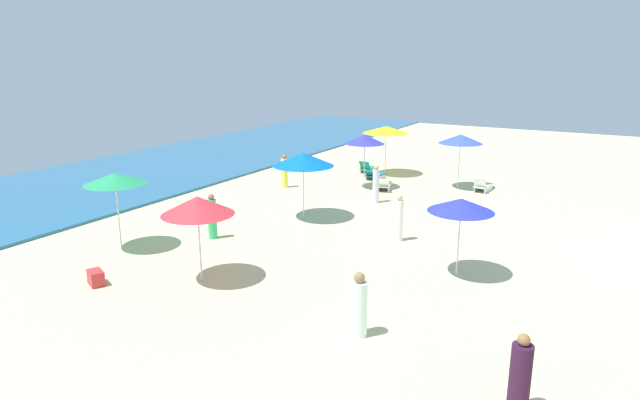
{
  "coord_description": "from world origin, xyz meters",
  "views": [
    {
      "loc": [
        -19.66,
        1.56,
        6.35
      ],
      "look_at": [
        -2.71,
        11.28,
        1.15
      ],
      "focal_mm": 31.09,
      "sensor_mm": 36.0,
      "label": 1
    }
  ],
  "objects": [
    {
      "name": "umbrella_4",
      "position": [
        -1.74,
        12.58,
        2.38
      ],
      "size": [
        2.38,
        2.38,
        2.64
      ],
      "color": "silver",
      "rests_on": "ground_plane"
    },
    {
      "name": "beachgoer_2",
      "position": [
        1.88,
        11.12,
        0.79
      ],
      "size": [
        0.4,
        0.4,
        1.67
      ],
      "rotation": [
        0.0,
        0.0,
        5.56
      ],
      "color": "silver",
      "rests_on": "ground_plane"
    },
    {
      "name": "umbrella_3",
      "position": [
        -7.78,
        16.05,
        2.4
      ],
      "size": [
        1.99,
        1.99,
        2.59
      ],
      "color": "silver",
      "rests_on": "ground_plane"
    },
    {
      "name": "beachgoer_4",
      "position": [
        -10.24,
        2.82,
        0.72
      ],
      "size": [
        0.43,
        0.43,
        1.56
      ],
      "rotation": [
        0.0,
        0.0,
        0.13
      ],
      "color": "#331531",
      "rests_on": "ground_plane"
    },
    {
      "name": "lounge_chair_6_1",
      "position": [
        7.44,
        14.06,
        0.25
      ],
      "size": [
        1.27,
        0.67,
        0.71
      ],
      "rotation": [
        0.0,
        0.0,
        1.52
      ],
      "color": "silver",
      "rests_on": "ground_plane"
    },
    {
      "name": "lounge_chair_1_0",
      "position": [
        6.23,
        7.55,
        0.28
      ],
      "size": [
        1.39,
        0.66,
        0.78
      ],
      "rotation": [
        0.0,
        0.0,
        1.5
      ],
      "color": "silver",
      "rests_on": "ground_plane"
    },
    {
      "name": "umbrella_0",
      "position": [
        4.05,
        12.71,
        2.39
      ],
      "size": [
        1.91,
        1.91,
        2.62
      ],
      "color": "silver",
      "rests_on": "ground_plane"
    },
    {
      "name": "umbrella_5",
      "position": [
        -4.47,
        5.64,
        2.15
      ],
      "size": [
        1.91,
        1.91,
        2.35
      ],
      "color": "silver",
      "rests_on": "ground_plane"
    },
    {
      "name": "beachgoer_1",
      "position": [
        -9.14,
        6.57,
        0.72
      ],
      "size": [
        0.51,
        0.51,
        1.57
      ],
      "rotation": [
        0.0,
        0.0,
        5.94
      ],
      "color": "white",
      "rests_on": "ground_plane"
    },
    {
      "name": "cooler_box_0",
      "position": [
        -10.22,
        14.27,
        0.21
      ],
      "size": [
        0.56,
        0.67,
        0.43
      ],
      "primitive_type": "cube",
      "rotation": [
        0.0,
        0.0,
        1.15
      ],
      "color": "red",
      "rests_on": "ground_plane"
    },
    {
      "name": "beachgoer_3",
      "position": [
        -2.38,
        8.32,
        0.79
      ],
      "size": [
        0.36,
        0.36,
        1.66
      ],
      "rotation": [
        0.0,
        0.0,
        3.41
      ],
      "color": "white",
      "rests_on": "ground_plane"
    },
    {
      "name": "ocean",
      "position": [
        0.0,
        24.71,
        0.06
      ],
      "size": [
        60.0,
        10.59,
        0.12
      ],
      "primitive_type": "cube",
      "color": "#255F89",
      "rests_on": "ground_plane"
    },
    {
      "name": "lounge_chair_0_0",
      "position": [
        4.13,
        11.68,
        0.26
      ],
      "size": [
        1.54,
        0.97,
        0.69
      ],
      "rotation": [
        0.0,
        0.0,
        1.87
      ],
      "color": "silver",
      "rests_on": "ground_plane"
    },
    {
      "name": "beachgoer_5",
      "position": [
        -5.41,
        14.1,
        0.77
      ],
      "size": [
        0.33,
        0.33,
        1.62
      ],
      "rotation": [
        0.0,
        0.0,
        3.07
      ],
      "color": "#37B568",
      "rests_on": "ground_plane"
    },
    {
      "name": "umbrella_1",
      "position": [
        6.27,
        8.75,
        2.41
      ],
      "size": [
        2.09,
        2.09,
        2.63
      ],
      "color": "silver",
      "rests_on": "ground_plane"
    },
    {
      "name": "beachgoer_0",
      "position": [
        2.26,
        16.13,
        0.77
      ],
      "size": [
        0.45,
        0.45,
        1.64
      ],
      "rotation": [
        0.0,
        0.0,
        0.66
      ],
      "color": "#F9E053",
      "rests_on": "ground_plane"
    },
    {
      "name": "lounge_chair_6_0",
      "position": [
        6.06,
        13.05,
        0.23
      ],
      "size": [
        1.38,
        0.77,
        0.58
      ],
      "rotation": [
        0.0,
        0.0,
        1.43
      ],
      "color": "silver",
      "rests_on": "ground_plane"
    },
    {
      "name": "umbrella_6",
      "position": [
        7.43,
        13.06,
        2.41
      ],
      "size": [
        2.45,
        2.45,
        2.6
      ],
      "color": "silver",
      "rests_on": "ground_plane"
    },
    {
      "name": "umbrella_2",
      "position": [
        -8.5,
        11.89,
        2.24
      ],
      "size": [
        2.05,
        2.05,
        2.51
      ],
      "color": "silver",
      "rests_on": "ground_plane"
    }
  ]
}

